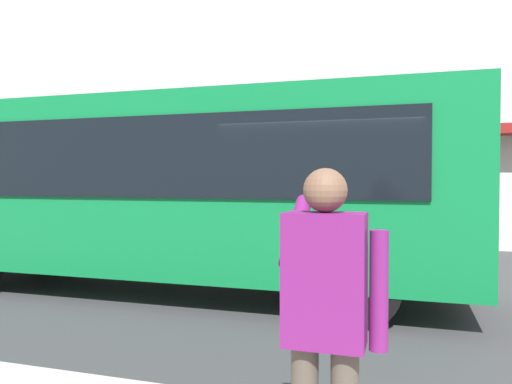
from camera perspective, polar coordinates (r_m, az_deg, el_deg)
The scene contains 4 objects.
ground_plane at distance 7.27m, azimuth 8.57°, elevation -12.80°, with size 60.00×60.00×0.00m, color #38383A.
building_facade_far at distance 14.43m, azimuth 12.97°, elevation 18.34°, with size 28.00×1.55×12.00m.
red_bus at distance 7.92m, azimuth -9.43°, elevation 0.67°, with size 9.05×2.54×3.08m.
pedestrian_photographer at distance 2.51m, azimuth 8.18°, elevation -13.59°, with size 0.53×0.52×1.70m.
Camera 1 is at (-1.05, 6.97, 1.79)m, focal length 34.15 mm.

